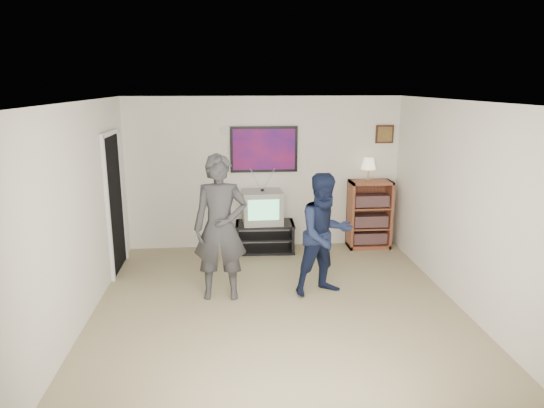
{
  "coord_description": "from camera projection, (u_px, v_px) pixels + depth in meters",
  "views": [
    {
      "loc": [
        -0.55,
        -5.36,
        2.7
      ],
      "look_at": [
        -0.01,
        0.8,
        1.15
      ],
      "focal_mm": 32.0,
      "sensor_mm": 36.0,
      "label": 1
    }
  ],
  "objects": [
    {
      "name": "person_tall",
      "position": [
        220.0,
        228.0,
        6.08
      ],
      "size": [
        0.7,
        0.47,
        1.86
      ],
      "primitive_type": "imported",
      "rotation": [
        0.0,
        0.0,
        -0.04
      ],
      "color": "#303033",
      "rests_on": "room_shell"
    },
    {
      "name": "table_lamp",
      "position": [
        368.0,
        169.0,
        7.93
      ],
      "size": [
        0.24,
        0.24,
        0.38
      ],
      "primitive_type": null,
      "color": "#F7EEBB",
      "rests_on": "bookshelf"
    },
    {
      "name": "controller_left",
      "position": [
        224.0,
        207.0,
        6.24
      ],
      "size": [
        0.05,
        0.12,
        0.03
      ],
      "primitive_type": "cube",
      "rotation": [
        0.0,
        0.0,
        0.12
      ],
      "color": "white",
      "rests_on": "person_tall"
    },
    {
      "name": "poster",
      "position": [
        264.0,
        149.0,
        7.88
      ],
      "size": [
        1.1,
        0.03,
        0.75
      ],
      "primitive_type": "cube",
      "color": "black",
      "rests_on": "room_shell"
    },
    {
      "name": "bookshelf",
      "position": [
        369.0,
        214.0,
        8.09
      ],
      "size": [
        0.69,
        0.39,
        1.14
      ],
      "primitive_type": null,
      "color": "brown",
      "rests_on": "room_shell"
    },
    {
      "name": "crt_television",
      "position": [
        262.0,
        207.0,
        7.85
      ],
      "size": [
        0.65,
        0.56,
        0.53
      ],
      "primitive_type": null,
      "rotation": [
        0.0,
        0.0,
        0.04
      ],
      "color": "gray",
      "rests_on": "media_stand"
    },
    {
      "name": "person_short",
      "position": [
        325.0,
        235.0,
        6.23
      ],
      "size": [
        0.94,
        0.83,
        1.61
      ],
      "primitive_type": "imported",
      "rotation": [
        0.0,
        0.0,
        0.33
      ],
      "color": "#141B37",
      "rests_on": "room_shell"
    },
    {
      "name": "air_vent",
      "position": [
        230.0,
        131.0,
        7.76
      ],
      "size": [
        0.28,
        0.02,
        0.14
      ],
      "primitive_type": "cube",
      "color": "white",
      "rests_on": "room_shell"
    },
    {
      "name": "doorway",
      "position": [
        114.0,
        204.0,
        7.0
      ],
      "size": [
        0.03,
        0.85,
        2.0
      ],
      "primitive_type": "cube",
      "color": "black",
      "rests_on": "room_shell"
    },
    {
      "name": "controller_right",
      "position": [
        321.0,
        219.0,
        6.41
      ],
      "size": [
        0.06,
        0.13,
        0.04
      ],
      "primitive_type": "cube",
      "rotation": [
        0.0,
        0.0,
        0.2
      ],
      "color": "white",
      "rests_on": "person_short"
    },
    {
      "name": "media_stand",
      "position": [
        265.0,
        237.0,
        7.98
      ],
      "size": [
        0.98,
        0.57,
        0.48
      ],
      "rotation": [
        0.0,
        0.0,
        -0.04
      ],
      "color": "black",
      "rests_on": "room_shell"
    },
    {
      "name": "small_picture",
      "position": [
        385.0,
        134.0,
        7.99
      ],
      "size": [
        0.3,
        0.03,
        0.3
      ],
      "primitive_type": "cube",
      "color": "black",
      "rests_on": "room_shell"
    },
    {
      "name": "room_shell",
      "position": [
        276.0,
        205.0,
        5.91
      ],
      "size": [
        4.51,
        5.0,
        2.51
      ],
      "color": "#7E724F",
      "rests_on": "ground"
    }
  ]
}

